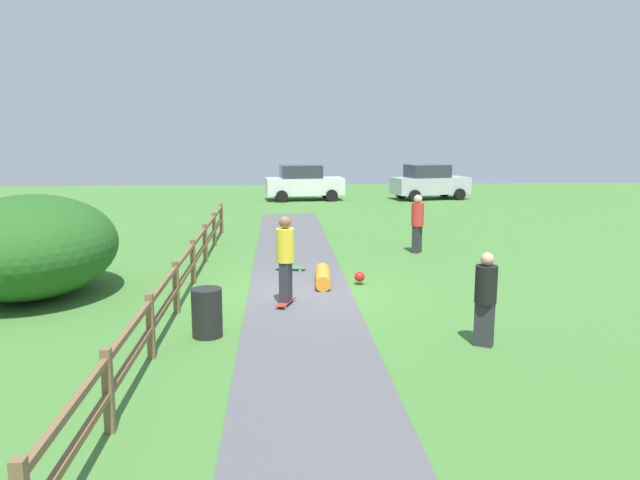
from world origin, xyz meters
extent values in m
plane|color=#427533|center=(0.00, 0.00, 0.00)|extent=(60.00, 60.00, 0.00)
cube|color=#515156|center=(0.00, 0.00, 0.01)|extent=(2.40, 28.00, 0.02)
cube|color=brown|center=(-2.60, -6.43, 0.55)|extent=(0.12, 0.12, 1.10)
cube|color=brown|center=(-2.60, -3.86, 0.55)|extent=(0.12, 0.12, 1.10)
cube|color=brown|center=(-2.60, -1.29, 0.55)|extent=(0.12, 0.12, 1.10)
cube|color=brown|center=(-2.60, 1.29, 0.55)|extent=(0.12, 0.12, 1.10)
cube|color=brown|center=(-2.60, 3.86, 0.55)|extent=(0.12, 0.12, 1.10)
cube|color=brown|center=(-2.60, 6.43, 0.55)|extent=(0.12, 0.12, 1.10)
cube|color=brown|center=(-2.60, 9.00, 0.55)|extent=(0.12, 0.12, 1.10)
cube|color=brown|center=(-2.60, 0.00, 0.50)|extent=(0.08, 18.00, 0.09)
cube|color=brown|center=(-2.60, 0.00, 0.95)|extent=(0.08, 18.00, 0.09)
ellipsoid|color=#23561E|center=(-6.08, 0.31, 1.16)|extent=(3.76, 4.51, 2.32)
cylinder|color=black|center=(-1.80, -2.81, 0.45)|extent=(0.56, 0.56, 0.90)
cube|color=#B23326|center=(-0.34, -0.90, 0.09)|extent=(0.45, 0.82, 0.02)
cylinder|color=silver|center=(-0.32, -0.61, 0.05)|extent=(0.05, 0.07, 0.06)
cylinder|color=silver|center=(-0.18, -0.66, 0.05)|extent=(0.05, 0.07, 0.06)
cylinder|color=silver|center=(-0.50, -1.14, 0.05)|extent=(0.05, 0.07, 0.06)
cylinder|color=silver|center=(-0.36, -1.19, 0.05)|extent=(0.05, 0.07, 0.06)
cube|color=#2D2D33|center=(-0.34, -0.90, 0.54)|extent=(0.29, 0.37, 0.86)
cylinder|color=yellow|center=(-0.34, -0.90, 1.33)|extent=(0.48, 0.48, 0.72)
sphere|color=brown|center=(-0.34, -0.90, 1.82)|extent=(0.26, 0.26, 0.26)
cylinder|color=orange|center=(0.59, 0.91, 0.20)|extent=(0.45, 1.59, 0.36)
sphere|color=red|center=(1.49, 0.85, 0.20)|extent=(0.26, 0.26, 0.26)
cube|color=#338C4C|center=(-0.17, 2.46, 0.09)|extent=(0.82, 0.35, 0.02)
cylinder|color=silver|center=(-0.46, 2.44, 0.05)|extent=(0.06, 0.04, 0.06)
cylinder|color=silver|center=(-0.43, 2.59, 0.05)|extent=(0.06, 0.04, 0.06)
cylinder|color=silver|center=(0.09, 2.34, 0.05)|extent=(0.06, 0.04, 0.06)
cylinder|color=silver|center=(0.12, 2.48, 0.05)|extent=(0.06, 0.04, 0.06)
cube|color=#2D2D33|center=(3.79, 4.76, 0.42)|extent=(0.36, 0.38, 0.85)
cylinder|color=red|center=(3.79, 4.76, 1.20)|extent=(0.53, 0.53, 0.71)
sphere|color=beige|center=(3.79, 4.76, 1.68)|extent=(0.25, 0.25, 0.25)
cube|color=#2D2D33|center=(3.09, -3.63, 0.39)|extent=(0.38, 0.34, 0.78)
cylinder|color=black|center=(3.09, -3.63, 1.11)|extent=(0.52, 0.52, 0.65)
sphere|color=tan|center=(3.09, -3.63, 1.55)|extent=(0.23, 0.23, 0.23)
cube|color=silver|center=(0.95, 19.89, 0.77)|extent=(4.35, 2.11, 0.90)
cube|color=#2D333D|center=(0.75, 19.87, 1.57)|extent=(2.35, 1.77, 0.70)
cylinder|color=black|center=(2.21, 20.90, 0.32)|extent=(0.66, 0.30, 0.64)
cylinder|color=black|center=(2.39, 19.15, 0.32)|extent=(0.66, 0.30, 0.64)
cylinder|color=black|center=(-0.48, 20.63, 0.32)|extent=(0.66, 0.30, 0.64)
cylinder|color=black|center=(-0.30, 18.88, 0.32)|extent=(0.66, 0.30, 0.64)
cube|color=#B7B7BC|center=(7.94, 19.89, 0.77)|extent=(4.47, 2.58, 0.90)
cube|color=#2D333D|center=(7.75, 19.84, 1.57)|extent=(2.49, 2.01, 0.70)
cylinder|color=black|center=(9.06, 21.04, 0.32)|extent=(0.68, 0.38, 0.64)
cylinder|color=black|center=(9.45, 19.33, 0.32)|extent=(0.68, 0.38, 0.64)
cylinder|color=black|center=(6.43, 20.45, 0.32)|extent=(0.68, 0.38, 0.64)
cylinder|color=black|center=(6.82, 18.73, 0.32)|extent=(0.68, 0.38, 0.64)
camera|label=1|loc=(-0.47, -13.73, 3.71)|focal=34.50mm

